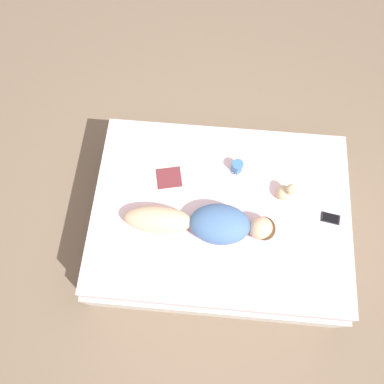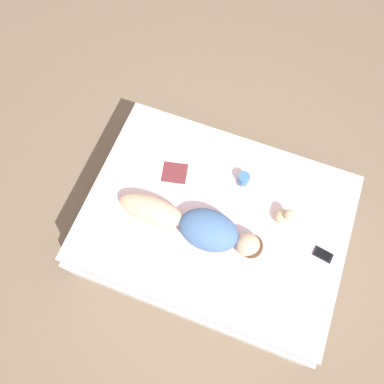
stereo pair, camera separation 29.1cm
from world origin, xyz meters
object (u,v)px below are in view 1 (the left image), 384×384
Objects in this scene: coffee_mug at (237,167)px; cell_phone at (330,218)px; person at (206,223)px; open_magazine at (167,163)px.

cell_phone is (0.35, 0.74, -0.05)m from coffee_mug.
person is 1.88× the size of open_magazine.
person is at bearing -23.00° from coffee_mug.
person is 7.37× the size of cell_phone.
coffee_mug is 0.81× the size of cell_phone.
open_magazine is 3.92× the size of cell_phone.
person reaches higher than cell_phone.
coffee_mug is (0.00, 0.57, 0.05)m from open_magazine.
person is 0.55m from coffee_mug.
open_magazine is at bearing -90.18° from coffee_mug.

